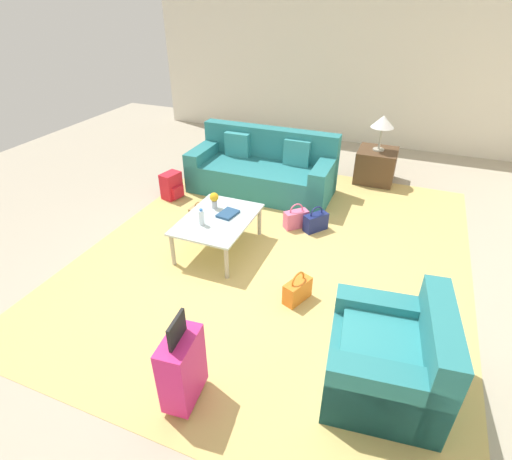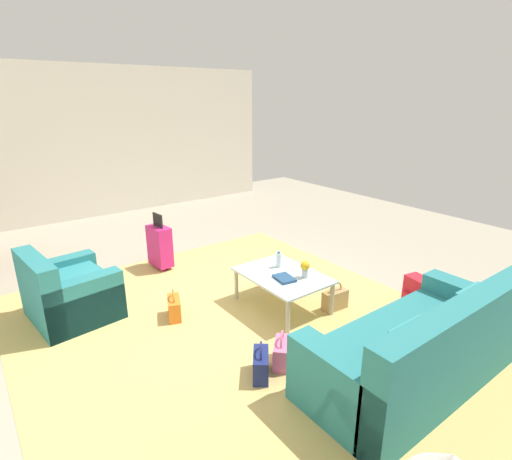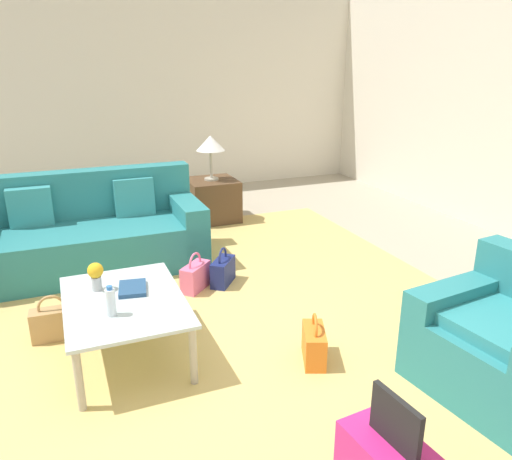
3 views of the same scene
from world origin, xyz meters
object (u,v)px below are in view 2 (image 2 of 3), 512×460
at_px(backpack_red, 417,293).
at_px(armchair, 66,295).
at_px(coffee_table, 283,278).
at_px(couch, 424,353).
at_px(handbag_tan, 335,299).
at_px(handbag_orange, 174,307).
at_px(handbag_pink, 282,352).
at_px(handbag_navy, 261,364).
at_px(water_bottle, 279,260).
at_px(flower_vase, 305,268).
at_px(suitcase_magenta, 160,245).
at_px(coffee_table_book, 284,278).

bearing_deg(backpack_red, armchair, 56.47).
bearing_deg(coffee_table, armchair, 59.18).
xyz_separation_m(couch, coffee_table, (1.80, 0.10, 0.08)).
relative_size(handbag_tan, handbag_orange, 1.00).
bearing_deg(coffee_table, backpack_red, -127.73).
bearing_deg(coffee_table, handbag_orange, 64.66).
bearing_deg(handbag_pink, handbag_navy, 94.48).
bearing_deg(armchair, handbag_tan, -123.07).
height_order(armchair, handbag_navy, armchair).
height_order(water_bottle, flower_vase, flower_vase).
xyz_separation_m(suitcase_magenta, handbag_navy, (-2.87, 0.30, -0.23)).
distance_m(coffee_table, backpack_red, 1.64).
bearing_deg(handbag_tan, coffee_table_book, 60.99).
relative_size(handbag_pink, handbag_navy, 1.00).
height_order(coffee_table, coffee_table_book, coffee_table_book).
bearing_deg(handbag_orange, armchair, 53.41).
height_order(handbag_tan, backpack_red, backpack_red).
relative_size(armchair, backpack_red, 2.62).
relative_size(suitcase_magenta, handbag_tan, 2.37).
height_order(suitcase_magenta, backpack_red, suitcase_magenta).
distance_m(armchair, coffee_table, 2.52).
relative_size(water_bottle, suitcase_magenta, 0.24).
distance_m(coffee_table, coffee_table_book, 0.16).
xyz_separation_m(handbag_tan, handbag_orange, (0.98, 1.65, 0.00)).
bearing_deg(handbag_navy, couch, -130.25).
distance_m(armchair, handbag_tan, 3.15).
distance_m(coffee_table, handbag_pink, 1.15).
relative_size(flower_vase, handbag_navy, 0.57).
bearing_deg(couch, water_bottle, -0.00).
distance_m(suitcase_magenta, handbag_orange, 1.54).
xyz_separation_m(armchair, handbag_pink, (-2.14, -1.44, -0.16)).
bearing_deg(backpack_red, coffee_table, 52.27).
bearing_deg(coffee_table_book, handbag_orange, 67.67).
height_order(water_bottle, handbag_navy, water_bottle).
relative_size(handbag_orange, backpack_red, 0.89).
bearing_deg(coffee_table_book, handbag_tan, -109.64).
bearing_deg(handbag_pink, water_bottle, -38.30).
relative_size(water_bottle, flower_vase, 1.00).
height_order(coffee_table_book, handbag_pink, coffee_table_book).
height_order(water_bottle, coffee_table_book, water_bottle).
bearing_deg(coffee_table_book, suitcase_magenta, 25.67).
bearing_deg(handbag_navy, handbag_tan, -73.17).
height_order(water_bottle, handbag_orange, water_bottle).
height_order(suitcase_magenta, handbag_pink, suitcase_magenta).
distance_m(handbag_pink, handbag_tan, 1.28).
xyz_separation_m(suitcase_magenta, handbag_pink, (-2.85, 0.03, -0.23)).
xyz_separation_m(armchair, handbag_orange, (-0.73, -0.99, -0.16)).
xyz_separation_m(armchair, handbag_tan, (-1.72, -2.64, -0.16)).
xyz_separation_m(armchair, backpack_red, (-2.29, -3.46, -0.10)).
bearing_deg(backpack_red, handbag_pink, 85.84).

